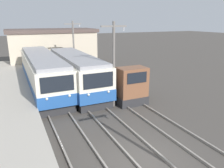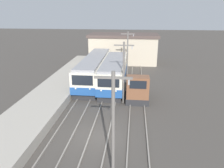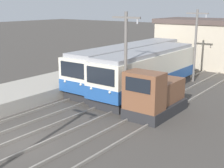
% 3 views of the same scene
% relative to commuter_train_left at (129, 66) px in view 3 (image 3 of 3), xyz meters
% --- Properties ---
extents(ground_plane, '(200.00, 200.00, 0.00)m').
position_rel_commuter_train_left_xyz_m(ground_plane, '(2.60, -13.83, -1.61)').
color(ground_plane, '#47423D').
extents(track_center, '(1.54, 60.00, 0.14)m').
position_rel_commuter_train_left_xyz_m(track_center, '(2.80, -13.83, -1.54)').
color(track_center, gray).
rests_on(track_center, ground).
extents(track_right, '(1.54, 60.00, 0.14)m').
position_rel_commuter_train_left_xyz_m(track_right, '(5.80, -13.83, -1.54)').
color(track_right, gray).
rests_on(track_right, ground).
extents(commuter_train_left, '(2.84, 14.42, 3.44)m').
position_rel_commuter_train_left_xyz_m(commuter_train_left, '(0.00, 0.00, 0.00)').
color(commuter_train_left, '#28282B').
rests_on(commuter_train_left, ground).
extents(commuter_train_center, '(2.84, 11.81, 3.46)m').
position_rel_commuter_train_left_xyz_m(commuter_train_center, '(2.80, -1.67, 0.01)').
color(commuter_train_center, '#28282B').
rests_on(commuter_train_center, ground).
extents(shunting_locomotive, '(2.40, 4.55, 3.00)m').
position_rel_commuter_train_left_xyz_m(shunting_locomotive, '(5.80, -5.79, -0.40)').
color(shunting_locomotive, '#28282B').
rests_on(shunting_locomotive, ground).
extents(catenary_mast_mid, '(2.00, 0.20, 6.45)m').
position_rel_commuter_train_left_xyz_m(catenary_mast_mid, '(4.31, -6.87, 1.93)').
color(catenary_mast_mid, slate).
rests_on(catenary_mast_mid, ground).
extents(catenary_mast_far, '(2.00, 0.20, 6.45)m').
position_rel_commuter_train_left_xyz_m(catenary_mast_far, '(4.31, 4.08, 1.93)').
color(catenary_mast_far, slate).
rests_on(catenary_mast_far, ground).
extents(station_building, '(12.60, 6.30, 5.29)m').
position_rel_commuter_train_left_xyz_m(station_building, '(3.27, 12.17, 1.06)').
color(station_building, beige).
rests_on(station_building, ground).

